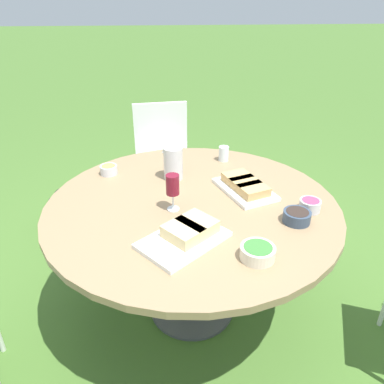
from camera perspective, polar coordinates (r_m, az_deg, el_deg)
The scene contains 13 objects.
ground_plane at distance 2.36m, azimuth 0.00°, elevation -17.22°, with size 40.00×40.00×0.00m, color #446B2B.
dining_table at distance 1.95m, azimuth 0.00°, elevation -3.76°, with size 1.48×1.48×0.73m.
chair_near_left at distance 3.10m, azimuth -4.44°, elevation 6.37°, with size 0.48×0.47×0.89m.
water_pitcher at distance 2.11m, azimuth -2.89°, elevation 4.43°, with size 0.12×0.11×0.19m.
wine_glass at distance 1.78m, azimuth -2.98°, elevation 0.92°, with size 0.06×0.06×0.19m.
platter_bread_main at distance 2.01m, azimuth 8.08°, elevation 0.89°, with size 0.32×0.40×0.06m.
platter_charcuterie at distance 1.61m, azimuth -0.74°, elevation -6.38°, with size 0.44×0.42×0.08m.
bowl_fries at distance 2.24m, azimuth -12.57°, elevation 3.39°, with size 0.10×0.10×0.05m.
bowl_salad at distance 1.53m, azimuth 9.97°, elevation -8.98°, with size 0.14×0.14×0.06m.
bowl_olives at distance 1.80m, azimuth 15.69°, elevation -3.54°, with size 0.13×0.13×0.06m.
bowl_dip_red at distance 1.91m, azimuth 17.55°, elevation -1.86°, with size 0.10×0.10×0.06m.
cup_water_near at distance 2.36m, azimuth 4.85°, elevation 5.85°, with size 0.06×0.06×0.09m.
handbag at distance 3.11m, azimuth -18.21°, elevation -3.24°, with size 0.30×0.14×0.37m.
Camera 1 is at (0.13, 1.64, 1.69)m, focal length 35.00 mm.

